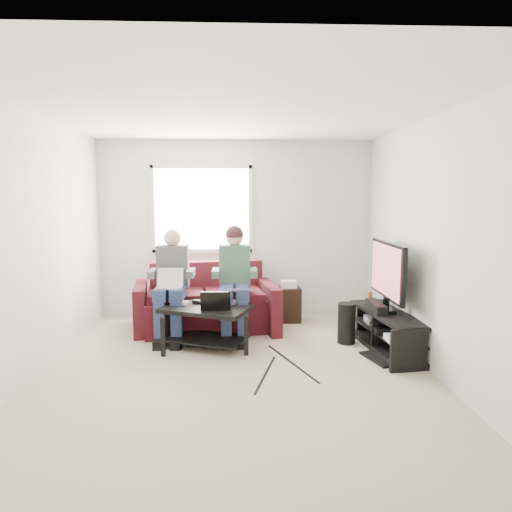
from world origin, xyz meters
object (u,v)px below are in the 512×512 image
object	(u,v)px
sofa	(206,305)
tv	(387,272)
subwoofer	(347,323)
end_table	(289,303)
tv_stand	(388,333)
coffee_table	(206,317)

from	to	relation	value
sofa	tv	xyz separation A→B (m)	(2.18, -0.88, 0.59)
sofa	subwoofer	xyz separation A→B (m)	(1.77, -0.69, -0.08)
tv	end_table	world-z (taller)	tv
tv	subwoofer	bearing A→B (deg)	156.15
sofa	tv	bearing A→B (deg)	-21.87
subwoofer	end_table	bearing A→B (deg)	120.43
tv_stand	subwoofer	xyz separation A→B (m)	(-0.42, 0.28, 0.05)
sofa	end_table	bearing A→B (deg)	15.71
coffee_table	end_table	size ratio (longest dim) A/B	1.95
tv	end_table	xyz separation A→B (m)	(-1.02, 1.21, -0.65)
end_table	tv	bearing A→B (deg)	-49.86
sofa	tv_stand	size ratio (longest dim) A/B	1.43
coffee_table	subwoofer	distance (m)	1.71
subwoofer	end_table	distance (m)	1.18
tv	coffee_table	bearing A→B (deg)	177.92
tv_stand	tv	distance (m)	0.72
sofa	tv	size ratio (longest dim) A/B	1.83
sofa	coffee_table	xyz separation A→B (m)	(0.06, -0.80, 0.04)
sofa	coffee_table	world-z (taller)	sofa
tv	sofa	bearing A→B (deg)	158.13
tv_stand	end_table	bearing A→B (deg)	127.98
coffee_table	end_table	world-z (taller)	end_table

